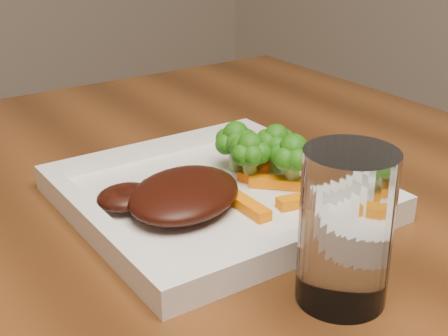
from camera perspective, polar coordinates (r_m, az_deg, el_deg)
plate at (r=0.62m, az=-0.77°, el=-2.85°), size 0.27×0.27×0.01m
steak at (r=0.58m, az=-3.66°, el=-2.38°), size 0.15×0.14×0.03m
broccoli_0 at (r=0.65m, az=1.09°, el=2.63°), size 0.06×0.06×0.07m
broccoli_1 at (r=0.65m, az=4.78°, el=2.32°), size 0.06×0.06×0.06m
broccoli_2 at (r=0.62m, az=6.34°, el=0.74°), size 0.07×0.07×0.06m
broccoli_3 at (r=0.63m, az=2.41°, el=1.32°), size 0.06×0.06×0.06m
carrot_0 at (r=0.59m, az=7.26°, el=-2.89°), size 0.05×0.02×0.01m
carrot_2 at (r=0.58m, az=2.27°, el=-3.53°), size 0.01×0.05×0.01m
carrot_3 at (r=0.70m, az=4.05°, el=1.34°), size 0.07×0.02×0.01m
carrot_5 at (r=0.63m, az=5.00°, el=-1.31°), size 0.05×0.05×0.01m
carrot_6 at (r=0.66m, az=3.16°, el=-0.14°), size 0.06×0.03×0.01m
drinking_glass at (r=0.46m, az=11.05°, el=-5.43°), size 0.07×0.07×0.12m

